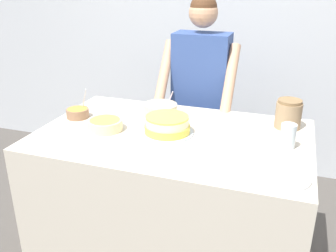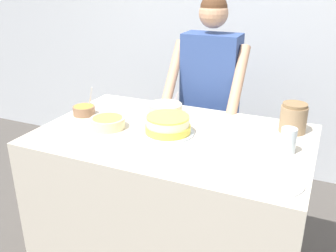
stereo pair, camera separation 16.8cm
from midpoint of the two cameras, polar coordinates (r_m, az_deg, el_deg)
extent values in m
cube|color=silver|center=(3.43, 12.95, 14.13)|extent=(10.00, 0.05, 2.60)
cube|color=beige|center=(2.30, 2.90, -11.88)|extent=(1.49, 0.95, 0.93)
cylinder|color=#2D2D38|center=(2.96, 5.97, -5.23)|extent=(0.12, 0.12, 0.79)
cylinder|color=#2D2D38|center=(2.92, 9.26, -5.84)|extent=(0.12, 0.12, 0.79)
cube|color=#334C8C|center=(2.69, 8.34, 7.55)|extent=(0.39, 0.21, 0.59)
cylinder|color=tan|center=(2.61, 2.45, 7.22)|extent=(0.07, 0.38, 0.50)
cylinder|color=tan|center=(2.49, 12.41, 5.94)|extent=(0.07, 0.38, 0.50)
sphere|color=tan|center=(2.61, 8.87, 16.60)|extent=(0.20, 0.20, 0.20)
sphere|color=#51331E|center=(2.61, 8.92, 17.35)|extent=(0.18, 0.18, 0.18)
cylinder|color=silver|center=(2.07, 2.30, -1.07)|extent=(0.29, 0.29, 0.01)
cylinder|color=#F2DB4C|center=(2.06, 2.31, -0.41)|extent=(0.25, 0.25, 0.04)
cylinder|color=#F4EABC|center=(2.05, 2.33, 0.67)|extent=(0.24, 0.24, 0.04)
cylinder|color=#F2DB4C|center=(2.04, 2.34, 1.35)|extent=(0.24, 0.24, 0.01)
cylinder|color=beige|center=(2.34, 1.64, 2.50)|extent=(0.21, 0.21, 0.07)
cylinder|color=pink|center=(2.33, 1.64, 3.21)|extent=(0.18, 0.18, 0.01)
cylinder|color=silver|center=(2.37, 3.05, 3.81)|extent=(0.07, 0.04, 0.14)
cylinder|color=#936B4C|center=(2.38, -10.73, 2.31)|extent=(0.14, 0.14, 0.06)
cylinder|color=#EF9938|center=(2.38, -10.76, 2.81)|extent=(0.12, 0.12, 0.01)
cylinder|color=silver|center=(2.38, -9.80, 4.07)|extent=(0.08, 0.05, 0.17)
cylinder|color=beige|center=(2.16, -6.98, 0.46)|extent=(0.20, 0.20, 0.06)
cylinder|color=olive|center=(2.15, -7.01, 1.06)|extent=(0.17, 0.17, 0.01)
cylinder|color=silver|center=(1.96, 20.23, -2.13)|extent=(0.08, 0.08, 0.13)
cylinder|color=silver|center=(1.69, 18.71, -8.14)|extent=(0.25, 0.25, 0.01)
cylinder|color=#9E7F5B|center=(2.21, 20.63, 0.93)|extent=(0.15, 0.15, 0.15)
cylinder|color=olive|center=(2.19, 20.93, 2.97)|extent=(0.13, 0.13, 0.02)
camera|label=1|loc=(0.08, -87.61, 0.98)|focal=40.00mm
camera|label=2|loc=(0.08, 92.39, -0.98)|focal=40.00mm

